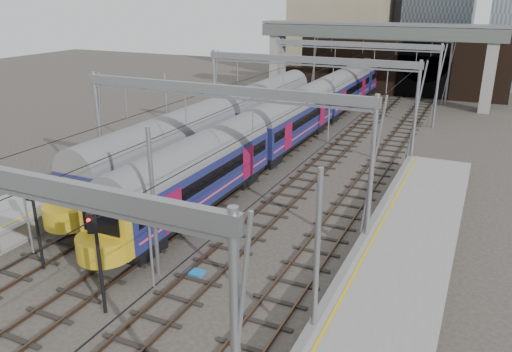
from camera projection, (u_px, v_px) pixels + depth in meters
The scene contains 13 objects.
ground at pixel (131, 295), 21.41m from camera, with size 160.00×160.00×0.00m, color #38332D.
platform_left at pixel (10, 219), 27.40m from camera, with size 4.32×55.00×1.12m.
tracks at pixel (270, 183), 34.19m from camera, with size 14.40×80.00×0.22m.
overhead_line at pixel (305, 74), 37.49m from camera, with size 16.80×80.00×8.00m.
retaining_wall at pixel (396, 61), 63.64m from camera, with size 28.00×2.75×9.00m.
overbridge at pixel (377, 40), 58.15m from camera, with size 28.00×3.00×9.25m.
train_main at pixel (321, 102), 48.55m from camera, with size 2.69×62.12×4.66m.
train_second at pixel (222, 125), 39.34m from camera, with size 2.84×32.88×4.88m.
signal_near_left at pixel (34, 215), 22.52m from camera, with size 0.34×0.45×4.36m.
signal_near_centre at pixel (97, 251), 19.25m from camera, with size 0.36×0.45×4.47m.
equip_cover_a at pixel (165, 228), 27.53m from camera, with size 0.90×0.64×0.11m, color blue.
equip_cover_b at pixel (205, 212), 29.59m from camera, with size 0.80×0.56×0.09m, color blue.
equip_cover_c at pixel (195, 272), 23.11m from camera, with size 0.84×0.60×0.10m, color blue.
Camera 1 is at (12.65, -14.40, 12.10)m, focal length 35.00 mm.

